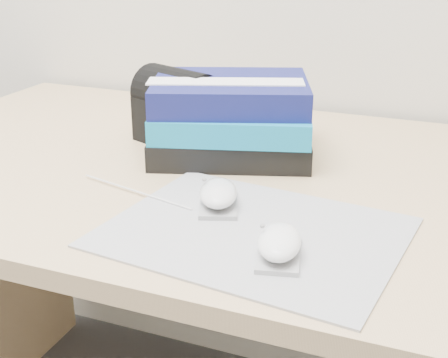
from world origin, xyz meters
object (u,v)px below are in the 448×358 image
at_px(mouse_front, 279,244).
at_px(book_stack, 232,118).
at_px(pouch, 177,107).
at_px(mouse_rear, 218,195).
at_px(desk, 301,282).

relative_size(mouse_front, book_stack, 0.32).
height_order(mouse_front, pouch, pouch).
relative_size(book_stack, pouch, 1.90).
bearing_deg(pouch, mouse_rear, -53.32).
bearing_deg(pouch, desk, -5.52).
height_order(mouse_rear, book_stack, book_stack).
bearing_deg(mouse_rear, pouch, 126.68).
bearing_deg(desk, mouse_rear, -107.97).
distance_m(mouse_front, book_stack, 0.39).
distance_m(mouse_rear, pouch, 0.32).
relative_size(mouse_rear, pouch, 0.64).
xyz_separation_m(desk, mouse_rear, (-0.07, -0.23, 0.26)).
distance_m(desk, book_stack, 0.33).
xyz_separation_m(desk, mouse_front, (0.05, -0.34, 0.26)).
height_order(desk, mouse_rear, mouse_rear).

